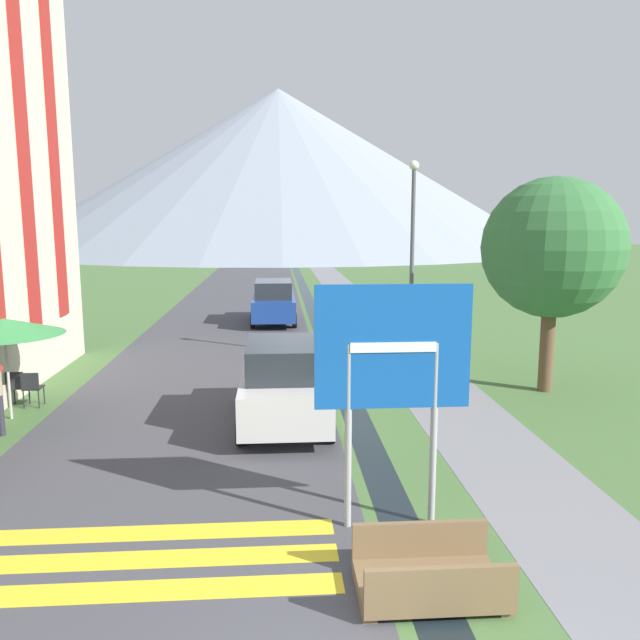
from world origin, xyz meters
TOP-DOWN VIEW (x-y plane):
  - ground_plane at (0.00, 20.00)m, footprint 160.00×160.00m
  - road at (-2.50, 30.00)m, footprint 6.40×60.00m
  - footpath at (3.60, 30.00)m, footprint 2.20×60.00m
  - drainage_channel at (1.20, 30.00)m, footprint 0.60×60.00m
  - crosswalk_marking at (-2.50, 3.03)m, footprint 5.44×1.84m
  - mountain_distant at (0.07, 91.00)m, footprint 78.35×78.35m
  - road_sign at (1.04, 3.73)m, footprint 2.17×0.11m
  - footbridge at (1.20, 2.03)m, footprint 1.70×1.10m
  - parked_car_near at (-0.40, 8.34)m, footprint 1.92×4.04m
  - parked_car_far at (-0.67, 21.63)m, footprint 1.86×4.42m
  - cafe_chair_far_right at (-6.27, 9.96)m, footprint 0.40×0.40m
  - cafe_chair_far_left at (-6.66, 10.08)m, footprint 0.40×0.40m
  - cafe_umbrella_middle_green at (-6.43, 9.12)m, footprint 2.50×2.50m
  - streetlamp at (3.43, 13.46)m, footprint 0.28×0.28m
  - tree_by_path at (6.31, 10.51)m, footprint 3.49×3.49m

SIDE VIEW (x-z plane):
  - ground_plane at x=0.00m, z-range 0.00..0.00m
  - drainage_channel at x=1.20m, z-range 0.00..0.00m
  - road at x=-2.50m, z-range 0.00..0.01m
  - footpath at x=3.60m, z-range 0.00..0.01m
  - crosswalk_marking at x=-2.50m, z-range 0.00..0.01m
  - footbridge at x=1.20m, z-range -0.10..0.55m
  - cafe_chair_far_right at x=-6.27m, z-range 0.09..0.94m
  - cafe_chair_far_left at x=-6.66m, z-range 0.09..0.94m
  - parked_car_near at x=-0.40m, z-range 0.00..1.82m
  - parked_car_far at x=-0.67m, z-range 0.00..1.82m
  - cafe_umbrella_middle_green at x=-6.43m, z-range 0.94..3.19m
  - road_sign at x=1.04m, z-range 0.60..4.09m
  - streetlamp at x=3.43m, z-range 0.50..6.51m
  - tree_by_path at x=6.31m, z-range 0.94..6.35m
  - mountain_distant at x=0.07m, z-range 0.00..23.24m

